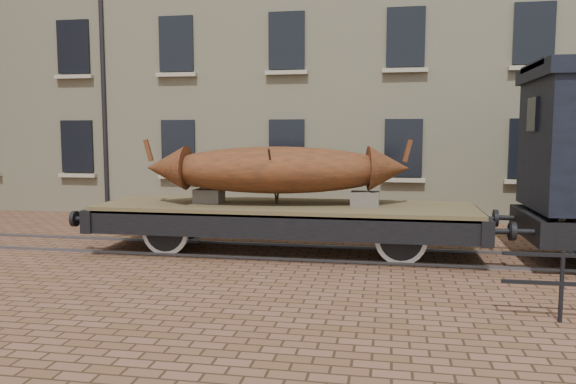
# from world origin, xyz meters

# --- Properties ---
(ground) EXTENTS (90.00, 90.00, 0.00)m
(ground) POSITION_xyz_m (0.00, 0.00, 0.00)
(ground) COLOR brown
(warehouse_cream) EXTENTS (40.00, 10.19, 14.00)m
(warehouse_cream) POSITION_xyz_m (3.00, 9.99, 7.00)
(warehouse_cream) COLOR beige
(warehouse_cream) RESTS_ON ground
(rail_track) EXTENTS (30.00, 1.52, 0.06)m
(rail_track) POSITION_xyz_m (0.00, 0.00, 0.03)
(rail_track) COLOR #59595E
(rail_track) RESTS_ON ground
(flatcar_wagon) EXTENTS (9.19, 2.49, 1.39)m
(flatcar_wagon) POSITION_xyz_m (-1.63, 0.00, 0.87)
(flatcar_wagon) COLOR brown
(flatcar_wagon) RESTS_ON ground
(iron_boat) EXTENTS (5.82, 2.27, 1.43)m
(iron_boat) POSITION_xyz_m (-1.81, -0.00, 1.84)
(iron_boat) COLOR brown
(iron_boat) RESTS_ON flatcar_wagon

